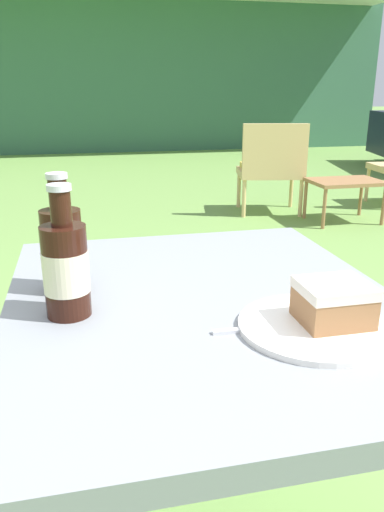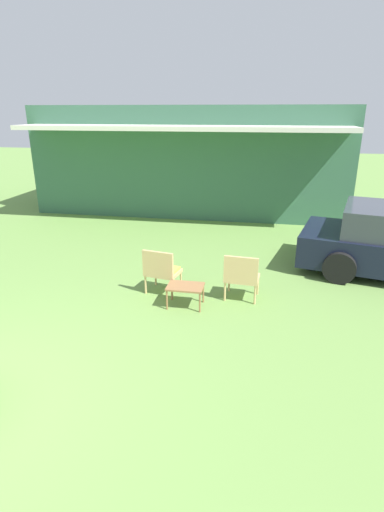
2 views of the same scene
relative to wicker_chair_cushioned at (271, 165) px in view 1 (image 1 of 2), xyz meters
The scene contains 8 objects.
cabin_building 7.27m from the wicker_chair_cushioned, 95.04° to the left, with size 9.45×5.43×3.22m.
wicker_chair_cushioned is the anchor object (origin of this frame).
garden_side_table 0.68m from the wicker_chair_cushioned, 39.97° to the right, with size 0.60×0.41×0.37m.
patio_table 3.77m from the wicker_chair_cushioned, 113.36° to the right, with size 0.72×0.86×0.74m.
cake_on_plate 3.87m from the wicker_chair_cushioned, 110.21° to the right, with size 0.25×0.25×0.08m.
cola_bottle_near 3.80m from the wicker_chair_cushioned, 117.44° to the right, with size 0.08×0.08×0.23m.
cola_bottle_far 3.90m from the wicker_chair_cushioned, 116.55° to the right, with size 0.08×0.08×0.23m.
fork 3.88m from the wicker_chair_cushioned, 111.57° to the right, with size 0.18×0.01×0.01m.
Camera 1 is at (-0.21, -0.83, 1.11)m, focal length 35.00 mm.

